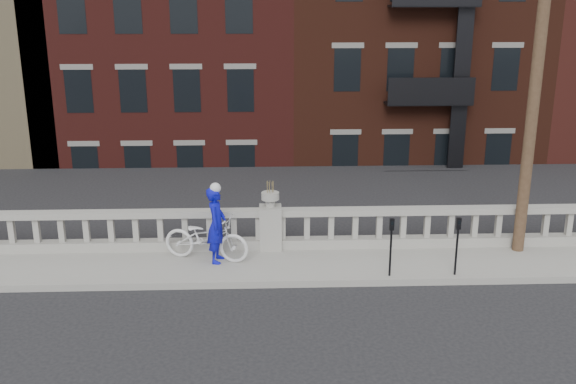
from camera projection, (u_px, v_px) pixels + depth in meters
ground at (273, 330)px, 12.46m from camera, size 120.00×120.00×0.00m
sidewalk at (271, 266)px, 15.31m from camera, size 32.00×2.20×0.15m
balustrade at (271, 230)px, 16.07m from camera, size 28.00×0.34×1.03m
planter_pedestal at (270, 223)px, 16.01m from camera, size 0.55×0.55×1.76m
lower_level at (277, 72)px, 33.82m from camera, size 80.00×44.00×20.80m
utility_pole at (540, 42)px, 14.65m from camera, size 1.60×0.28×10.00m
parking_meter_a at (391, 241)px, 14.34m from camera, size 0.10×0.09×1.36m
parking_meter_b at (457, 240)px, 14.39m from camera, size 0.10×0.09×1.36m
bicycle at (206, 238)px, 15.35m from camera, size 2.23×1.30×1.11m
cyclist at (217, 225)px, 15.13m from camera, size 0.53×0.72×1.84m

